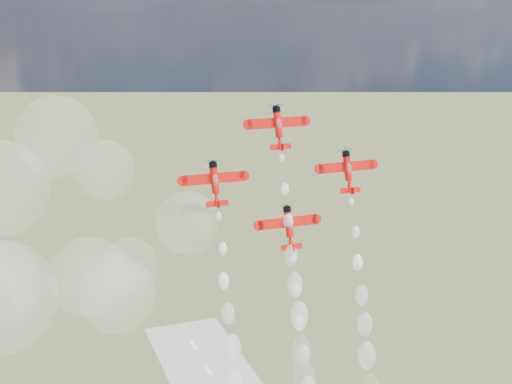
{
  "coord_description": "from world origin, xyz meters",
  "views": [
    {
      "loc": [
        -62.39,
        -109.73,
        128.04
      ],
      "look_at": [
        -14.31,
        21.5,
        89.87
      ],
      "focal_mm": 50.0,
      "sensor_mm": 36.0,
      "label": 1
    }
  ],
  "objects": [
    {
      "name": "plane_slot",
      "position": [
        -8.31,
        18.24,
        82.83
      ],
      "size": [
        12.86,
        5.37,
        8.92
      ],
      "rotation": [
        1.26,
        0.0,
        0.0
      ],
      "color": "red",
      "rests_on": "ground"
    },
    {
      "name": "drifted_smoke_cloud",
      "position": [
        -58.33,
        26.4,
        80.4
      ],
      "size": [
        61.9,
        35.82,
        52.24
      ],
      "color": "white",
      "rests_on": "ground"
    },
    {
      "name": "plane_left",
      "position": [
        -23.05,
        21.42,
        92.64
      ],
      "size": [
        12.86,
        5.37,
        8.92
      ],
      "rotation": [
        1.26,
        0.0,
        0.0
      ],
      "color": "red",
      "rests_on": "ground"
    },
    {
      "name": "smoke_trail_lead",
      "position": [
        -8.14,
        9.68,
        56.36
      ],
      "size": [
        5.59,
        19.76,
        53.59
      ],
      "color": "white",
      "rests_on": "plane_lead"
    },
    {
      "name": "plane_lead",
      "position": [
        -8.31,
        24.59,
        102.46
      ],
      "size": [
        12.86,
        5.37,
        8.92
      ],
      "rotation": [
        1.26,
        0.0,
        0.0
      ],
      "color": "red",
      "rests_on": "ground"
    },
    {
      "name": "plane_right",
      "position": [
        6.42,
        21.42,
        92.64
      ],
      "size": [
        12.86,
        5.37,
        8.92
      ],
      "rotation": [
        1.26,
        0.0,
        0.0
      ],
      "color": "red",
      "rests_on": "ground"
    }
  ]
}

